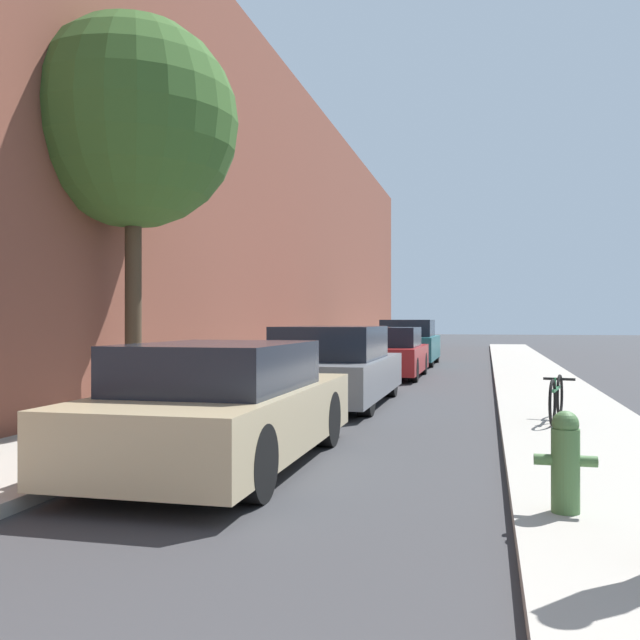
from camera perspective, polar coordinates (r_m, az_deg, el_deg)
name	(u,v)px	position (r m, az deg, el deg)	size (l,w,h in m)	color
ground_plane	(410,387)	(16.23, 7.34, -5.40)	(120.00, 120.00, 0.00)	#333335
sidewalk_left	(288,381)	(16.78, -2.59, -5.02)	(2.00, 52.00, 0.12)	#9E998E
sidewalk_right	(542,387)	(16.18, 17.65, -5.21)	(2.00, 52.00, 0.12)	#9E998E
building_facade_left	(235,201)	(17.39, -6.93, 9.64)	(0.70, 52.00, 8.88)	brown
parked_car_champagne	(224,407)	(7.40, -7.82, -7.02)	(1.77, 4.32, 1.29)	black
parked_car_grey	(333,367)	(12.67, 1.10, -3.88)	(1.90, 4.70, 1.42)	black
parked_car_red	(389,354)	(18.64, 5.63, -2.76)	(1.77, 4.08, 1.34)	black
parked_car_teal	(409,343)	(24.15, 7.23, -1.90)	(1.88, 4.29, 1.54)	black
street_tree_near	(133,124)	(11.01, -14.99, 15.18)	(3.09, 3.09, 5.85)	#423323
fire_hydrant	(565,460)	(5.51, 19.38, -10.73)	(0.44, 0.20, 0.74)	#47703D
bicycle	(556,398)	(10.31, 18.71, -6.06)	(0.46, 1.50, 0.62)	black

